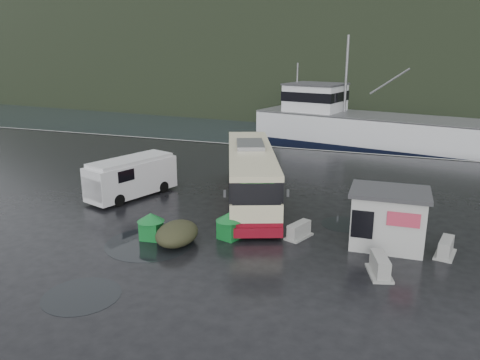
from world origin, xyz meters
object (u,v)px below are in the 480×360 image
(waste_bin_left, at_px, (152,239))
(jersey_barrier_b, at_px, (299,237))
(jersey_barrier_c, at_px, (445,255))
(dome_tent, at_px, (177,244))
(ticket_kiosk, at_px, (385,246))
(white_van, at_px, (133,196))
(jersey_barrier_a, at_px, (379,275))
(coach_bus, at_px, (251,202))
(fishing_trawler, at_px, (374,136))
(waste_bin_right, at_px, (230,238))

(waste_bin_left, distance_m, jersey_barrier_b, 7.00)
(jersey_barrier_b, bearing_deg, jersey_barrier_c, 1.78)
(dome_tent, xyz_separation_m, ticket_kiosk, (9.06, 3.03, 0.00))
(dome_tent, bearing_deg, jersey_barrier_c, 13.82)
(white_van, bearing_deg, jersey_barrier_a, -1.99)
(dome_tent, relative_size, jersey_barrier_a, 1.58)
(ticket_kiosk, bearing_deg, waste_bin_left, -165.98)
(white_van, xyz_separation_m, jersey_barrier_a, (14.86, -5.52, 0.00))
(dome_tent, height_order, ticket_kiosk, ticket_kiosk)
(coach_bus, height_order, jersey_barrier_a, coach_bus)
(jersey_barrier_c, bearing_deg, fishing_trawler, 100.39)
(waste_bin_left, bearing_deg, dome_tent, -4.77)
(white_van, bearing_deg, jersey_barrier_c, 9.64)
(white_van, height_order, dome_tent, white_van)
(coach_bus, xyz_separation_m, waste_bin_left, (-2.62, -6.89, 0.00))
(coach_bus, relative_size, jersey_barrier_c, 7.88)
(white_van, bearing_deg, ticket_kiosk, 8.91)
(waste_bin_left, xyz_separation_m, fishing_trawler, (7.73, 31.31, 0.00))
(waste_bin_left, bearing_deg, jersey_barrier_b, 21.16)
(white_van, relative_size, ticket_kiosk, 1.69)
(waste_bin_right, distance_m, jersey_barrier_a, 7.10)
(ticket_kiosk, bearing_deg, white_van, 169.03)
(fishing_trawler, bearing_deg, waste_bin_right, -85.01)
(jersey_barrier_c, height_order, fishing_trawler, fishing_trawler)
(white_van, height_order, waste_bin_left, white_van)
(dome_tent, bearing_deg, white_van, 136.77)
(waste_bin_left, distance_m, ticket_kiosk, 10.88)
(jersey_barrier_b, xyz_separation_m, jersey_barrier_c, (6.45, 0.20, 0.00))
(white_van, relative_size, waste_bin_left, 4.48)
(coach_bus, distance_m, dome_tent, 7.11)
(coach_bus, distance_m, white_van, 7.23)
(waste_bin_right, height_order, jersey_barrier_a, waste_bin_right)
(coach_bus, distance_m, jersey_barrier_a, 10.47)
(waste_bin_left, xyz_separation_m, ticket_kiosk, (10.48, 2.91, 0.00))
(jersey_barrier_b, bearing_deg, coach_bus, 131.78)
(waste_bin_right, xyz_separation_m, jersey_barrier_c, (9.52, 1.41, 0.00))
(white_van, height_order, ticket_kiosk, ticket_kiosk)
(jersey_barrier_b, relative_size, fishing_trawler, 0.05)
(waste_bin_left, xyz_separation_m, jersey_barrier_c, (12.98, 2.73, 0.00))
(waste_bin_left, relative_size, waste_bin_right, 0.98)
(coach_bus, distance_m, jersey_barrier_b, 5.86)
(coach_bus, height_order, fishing_trawler, fishing_trawler)
(dome_tent, xyz_separation_m, fishing_trawler, (6.32, 31.43, 0.00))
(waste_bin_left, xyz_separation_m, jersey_barrier_a, (10.41, -0.12, 0.00))
(coach_bus, distance_m, waste_bin_left, 7.38)
(coach_bus, distance_m, jersey_barrier_c, 11.16)
(ticket_kiosk, xyz_separation_m, jersey_barrier_b, (-3.96, -0.39, 0.00))
(coach_bus, xyz_separation_m, jersey_barrier_a, (7.79, -7.01, 0.00))
(ticket_kiosk, bearing_deg, jersey_barrier_a, -92.91)
(waste_bin_left, bearing_deg, ticket_kiosk, 15.53)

